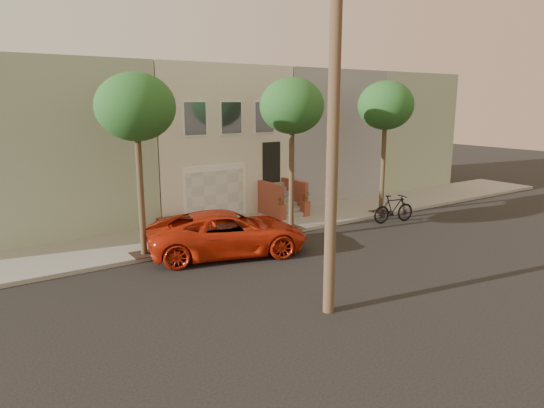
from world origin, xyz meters
TOP-DOWN VIEW (x-y plane):
  - ground at (0.00, 0.00)m, footprint 90.00×90.00m
  - sidewalk at (0.00, 5.35)m, footprint 40.00×3.70m
  - house_row at (0.00, 11.19)m, footprint 33.10×11.70m
  - tree_left at (-5.50, 3.90)m, footprint 2.70×2.57m
  - tree_mid at (1.00, 3.90)m, footprint 2.70×2.57m
  - tree_right at (6.50, 3.90)m, footprint 2.70×2.57m
  - pickup_truck at (-2.78, 2.63)m, footprint 6.27×4.19m
  - motorcycle at (5.83, 2.50)m, footprint 2.23×1.01m

SIDE VIEW (x-z plane):
  - ground at x=0.00m, z-range 0.00..0.00m
  - sidewalk at x=0.00m, z-range 0.00..0.15m
  - motorcycle at x=5.83m, z-range 0.00..1.30m
  - pickup_truck at x=-2.78m, z-range 0.00..1.60m
  - house_row at x=0.00m, z-range 0.14..7.14m
  - tree_left at x=-5.50m, z-range 2.11..8.41m
  - tree_mid at x=1.00m, z-range 2.11..8.41m
  - tree_right at x=6.50m, z-range 2.11..8.41m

